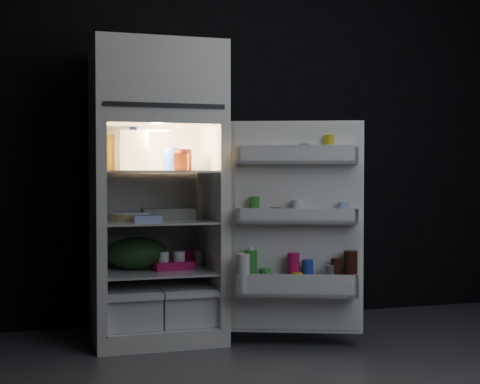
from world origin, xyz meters
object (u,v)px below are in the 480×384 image
object	(u,v)px
milk_jug	(134,151)
yogurt_tray	(173,265)
refrigerator	(155,182)
fridge_door	(297,231)
egg_carton	(168,214)

from	to	relation	value
milk_jug	yogurt_tray	size ratio (longest dim) A/B	1.00
refrigerator	fridge_door	size ratio (longest dim) A/B	1.46
refrigerator	milk_jug	xyz separation A→B (m)	(-0.13, 0.00, 0.19)
milk_jug	egg_carton	bearing A→B (deg)	-15.24
refrigerator	fridge_door	distance (m)	0.93
refrigerator	egg_carton	xyz separation A→B (m)	(0.07, -0.06, -0.19)
fridge_door	refrigerator	bearing A→B (deg)	145.40
fridge_door	yogurt_tray	xyz separation A→B (m)	(-0.64, 0.41, -0.23)
refrigerator	milk_jug	size ratio (longest dim) A/B	7.42
refrigerator	yogurt_tray	distance (m)	0.52
refrigerator	yogurt_tray	bearing A→B (deg)	-45.36
fridge_door	yogurt_tray	bearing A→B (deg)	147.23
fridge_door	milk_jug	size ratio (longest dim) A/B	5.08
fridge_door	yogurt_tray	distance (m)	0.80
fridge_door	milk_jug	bearing A→B (deg)	149.40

